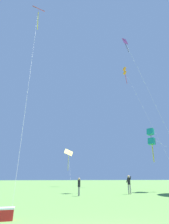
{
  "coord_description": "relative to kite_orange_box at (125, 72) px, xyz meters",
  "views": [
    {
      "loc": [
        -2.02,
        -4.29,
        1.46
      ],
      "look_at": [
        5.62,
        20.02,
        10.66
      ],
      "focal_mm": 29.7,
      "sensor_mm": 36.0,
      "label": 1
    }
  ],
  "objects": [
    {
      "name": "kite_orange_box",
      "position": [
        0.0,
        0.0,
        0.0
      ],
      "size": [
        2.1,
        9.77,
        24.8
      ],
      "color": "orange",
      "rests_on": "ground_plane"
    },
    {
      "name": "kite_purple_streamer",
      "position": [
        -6.73,
        -12.32,
        -4.87
      ],
      "size": [
        2.0,
        7.07,
        20.87
      ],
      "color": "purple",
      "rests_on": "ground_plane"
    },
    {
      "name": "kite_yellow_diamond",
      "position": [
        -10.73,
        6.46,
        -17.93
      ],
      "size": [
        2.2,
        8.44,
        7.32
      ],
      "color": "yellow",
      "rests_on": "ground_plane"
    },
    {
      "name": "kite_red_high",
      "position": [
        -19.35,
        -14.03,
        -4.49
      ],
      "size": [
        1.45,
        9.19,
        20.95
      ],
      "color": "red",
      "rests_on": "ground_plane"
    },
    {
      "name": "kite_teal_box",
      "position": [
        -4.6,
        -12.17,
        -17.45
      ],
      "size": [
        1.77,
        9.75,
        7.36
      ],
      "color": "teal",
      "rests_on": "ground_plane"
    },
    {
      "name": "person_with_spool",
      "position": [
        -14.2,
        -13.79,
        -22.78
      ],
      "size": [
        0.21,
        0.5,
        1.54
      ],
      "color": "gray",
      "rests_on": "ground_plane"
    },
    {
      "name": "person_in_blue_jacket",
      "position": [
        -8.83,
        -13.35,
        -22.62
      ],
      "size": [
        0.44,
        0.5,
        1.8
      ],
      "color": "gray",
      "rests_on": "ground_plane"
    },
    {
      "name": "picnic_cooler",
      "position": [
        -19.59,
        -22.78,
        -23.48
      ],
      "size": [
        0.6,
        0.4,
        0.44
      ],
      "color": "red",
      "rests_on": "ground_plane"
    }
  ]
}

